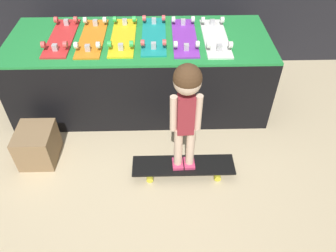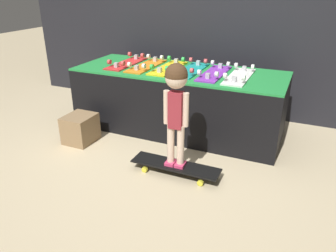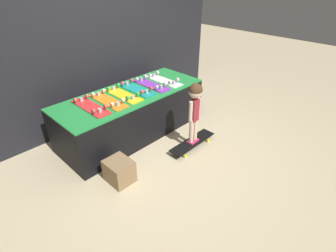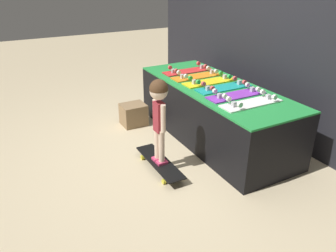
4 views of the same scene
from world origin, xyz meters
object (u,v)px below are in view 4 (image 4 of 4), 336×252
skateboard_yellow_on_rack (210,81)px  storage_box (134,115)px  skateboard_red_on_rack (188,70)px  skateboard_teal_on_rack (224,87)px  skateboard_on_floor (160,163)px  skateboard_white_on_rack (251,102)px  skateboard_orange_on_rack (197,76)px  skateboard_purple_on_rack (236,94)px  child (159,106)px

skateboard_yellow_on_rack → storage_box: skateboard_yellow_on_rack is taller
storage_box → skateboard_red_on_rack: bearing=78.1°
skateboard_teal_on_rack → skateboard_on_floor: size_ratio=0.86×
skateboard_white_on_rack → skateboard_teal_on_rack: bearing=174.9°
storage_box → skateboard_white_on_rack: bearing=25.7°
skateboard_on_floor → skateboard_orange_on_rack: bearing=128.9°
skateboard_teal_on_rack → storage_box: bearing=-141.4°
skateboard_red_on_rack → skateboard_orange_on_rack: bearing=-3.3°
skateboard_white_on_rack → storage_box: (-1.47, -0.71, -0.55)m
skateboard_orange_on_rack → skateboard_teal_on_rack: size_ratio=1.00×
skateboard_purple_on_rack → skateboard_on_floor: 1.11m
skateboard_orange_on_rack → child: child is taller
skateboard_orange_on_rack → child: (0.74, -0.92, 0.02)m
skateboard_red_on_rack → skateboard_purple_on_rack: (1.05, -0.02, 0.00)m
skateboard_white_on_rack → skateboard_on_floor: bearing=-108.9°
skateboard_teal_on_rack → child: 0.97m
skateboard_on_floor → child: size_ratio=0.88×
skateboard_teal_on_rack → storage_box: size_ratio=2.12×
skateboard_purple_on_rack → child: child is taller
skateboard_teal_on_rack → skateboard_white_on_rack: size_ratio=1.00×
skateboard_purple_on_rack → child: bearing=-92.8°
skateboard_white_on_rack → storage_box: skateboard_white_on_rack is taller
skateboard_teal_on_rack → child: size_ratio=0.76×
skateboard_red_on_rack → skateboard_purple_on_rack: 1.05m
skateboard_teal_on_rack → skateboard_white_on_rack: (0.53, -0.05, 0.00)m
skateboard_on_floor → skateboard_purple_on_rack: bearing=87.2°
skateboard_red_on_rack → skateboard_teal_on_rack: size_ratio=1.00×
skateboard_yellow_on_rack → child: (0.48, -0.93, 0.02)m
skateboard_on_floor → skateboard_white_on_rack: bearing=71.1°
skateboard_orange_on_rack → skateboard_purple_on_rack: same height
skateboard_orange_on_rack → skateboard_on_floor: size_ratio=0.86×
skateboard_white_on_rack → skateboard_orange_on_rack: bearing=178.7°
skateboard_orange_on_rack → skateboard_teal_on_rack: bearing=2.6°
skateboard_orange_on_rack → storage_box: size_ratio=2.12×
skateboard_red_on_rack → skateboard_on_floor: size_ratio=0.86×
skateboard_teal_on_rack → skateboard_on_floor: skateboard_teal_on_rack is taller
skateboard_yellow_on_rack → skateboard_teal_on_rack: bearing=3.0°
skateboard_purple_on_rack → skateboard_red_on_rack: bearing=178.8°
skateboard_orange_on_rack → skateboard_teal_on_rack: same height
skateboard_red_on_rack → skateboard_purple_on_rack: bearing=-1.2°
skateboard_teal_on_rack → child: bearing=-77.0°
child → skateboard_white_on_rack: bearing=68.9°
skateboard_red_on_rack → skateboard_yellow_on_rack: size_ratio=1.00×
skateboard_purple_on_rack → child: (-0.05, -0.92, 0.02)m
child → storage_box: (-1.16, 0.19, -0.58)m
skateboard_teal_on_rack → storage_box: 1.33m
skateboard_red_on_rack → skateboard_orange_on_rack: same height
skateboard_yellow_on_rack → skateboard_on_floor: size_ratio=0.86×
skateboard_yellow_on_rack → skateboard_purple_on_rack: bearing=-1.8°
skateboard_teal_on_rack → storage_box: (-0.95, -0.76, -0.55)m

